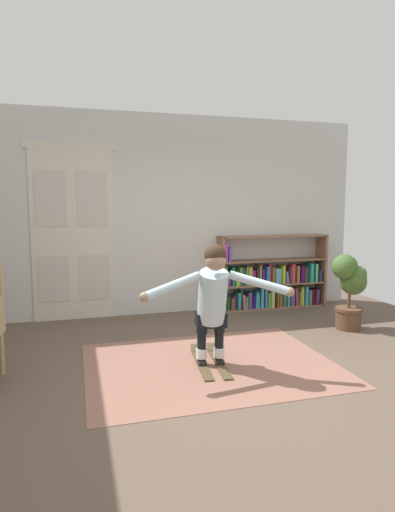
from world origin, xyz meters
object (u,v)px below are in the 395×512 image
bookshelf (270,280)px  person_skier (213,296)px  potted_plant (351,286)px  skis_pair (210,361)px

bookshelf → person_skier: 2.73m
bookshelf → potted_plant: size_ratio=1.78×
skis_pair → person_skier: 0.73m
skis_pair → bookshelf: bearing=51.0°
potted_plant → skis_pair: bearing=-161.9°
potted_plant → skis_pair: potted_plant is taller
bookshelf → skis_pair: bearing=-129.0°
skis_pair → person_skier: person_skier is taller
bookshelf → potted_plant: (0.51, -1.31, 0.12)m
skis_pair → person_skier: bearing=-96.4°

